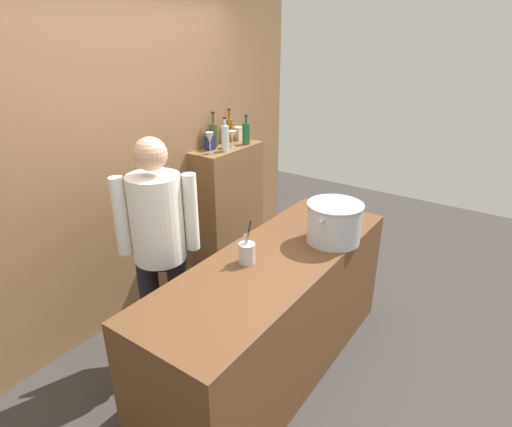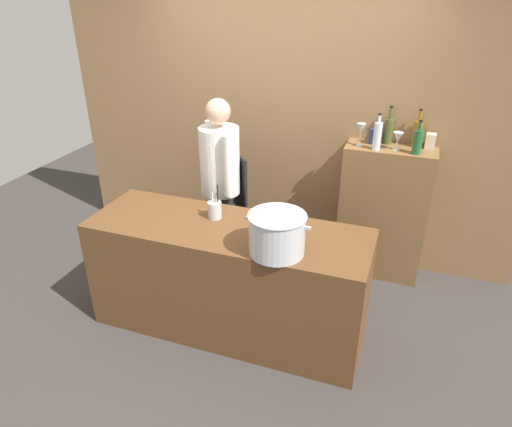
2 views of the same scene
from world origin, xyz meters
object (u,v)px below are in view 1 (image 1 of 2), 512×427
stockpot_large (334,222)px  spice_tin_cream (238,133)px  wine_bottle_amber (230,130)px  wine_glass_wide (210,138)px  utensil_crock (247,253)px  wine_bottle_olive (214,134)px  wine_glass_tall (232,135)px  wine_bottle_clear (225,138)px  chef (159,241)px  wine_bottle_green (246,133)px  spice_tin_navy (210,143)px

stockpot_large → spice_tin_cream: spice_tin_cream is taller
wine_bottle_amber → wine_glass_wide: bearing=-163.4°
utensil_crock → wine_bottle_olive: wine_bottle_olive is taller
stockpot_large → wine_glass_tall: size_ratio=2.91×
wine_bottle_olive → wine_bottle_amber: size_ratio=1.01×
stockpot_large → wine_bottle_olive: bearing=70.7°
utensil_crock → wine_bottle_clear: size_ratio=0.93×
wine_glass_tall → wine_bottle_clear: bearing=-164.4°
wine_bottle_amber → wine_glass_wide: size_ratio=1.67×
wine_glass_tall → chef: bearing=-161.5°
stockpot_large → wine_glass_wide: size_ratio=2.30×
wine_bottle_green → wine_bottle_olive: (-0.25, 0.19, 0.01)m
wine_bottle_olive → spice_tin_cream: 0.35m
utensil_crock → spice_tin_cream: bearing=38.8°
chef → spice_tin_cream: bearing=-113.5°
wine_bottle_amber → spice_tin_navy: 0.35m
wine_bottle_green → stockpot_large: bearing=-120.6°
stockpot_large → wine_bottle_clear: wine_bottle_clear is taller
chef → wine_glass_tall: chef is taller
wine_bottle_amber → wine_glass_tall: bearing=-134.6°
utensil_crock → wine_glass_wide: (0.89, 1.05, 0.41)m
wine_bottle_green → wine_glass_tall: wine_bottle_green is taller
chef → wine_glass_wide: size_ratio=8.66×
wine_bottle_green → spice_tin_navy: (-0.36, 0.15, -0.04)m
wine_glass_tall → spice_tin_navy: size_ratio=1.16×
wine_bottle_green → wine_bottle_olive: size_ratio=0.86×
utensil_crock → wine_bottle_clear: bearing=43.7°
stockpot_large → wine_bottle_amber: wine_bottle_amber is taller
stockpot_large → spice_tin_navy: spice_tin_navy is taller
wine_bottle_olive → wine_glass_wide: bearing=-147.6°
utensil_crock → wine_glass_wide: size_ratio=1.47×
utensil_crock → wine_glass_wide: 1.44m
wine_bottle_olive → spice_tin_navy: 0.13m
wine_bottle_green → wine_glass_tall: (-0.16, 0.05, 0.00)m
wine_bottle_amber → wine_glass_tall: size_ratio=2.12×
wine_glass_tall → wine_bottle_green: bearing=-16.0°
wine_bottle_olive → wine_bottle_clear: (-0.07, -0.19, 0.00)m
utensil_crock → wine_bottle_green: 1.72m
spice_tin_cream → wine_glass_wide: bearing=-168.0°
utensil_crock → wine_bottle_green: bearing=36.2°
wine_bottle_green → spice_tin_cream: size_ratio=2.19×
wine_bottle_amber → wine_bottle_clear: bearing=-147.9°
wine_bottle_green → wine_glass_wide: (-0.46, 0.06, 0.03)m
spice_tin_navy → spice_tin_cream: (0.46, 0.03, -0.00)m
stockpot_large → spice_tin_cream: 1.74m
stockpot_large → wine_glass_tall: (0.61, 1.35, 0.31)m
chef → stockpot_large: chef is taller
utensil_crock → wine_bottle_amber: size_ratio=0.88×
wine_bottle_clear → wine_glass_wide: size_ratio=1.59×
wine_bottle_green → wine_bottle_olive: bearing=141.9°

